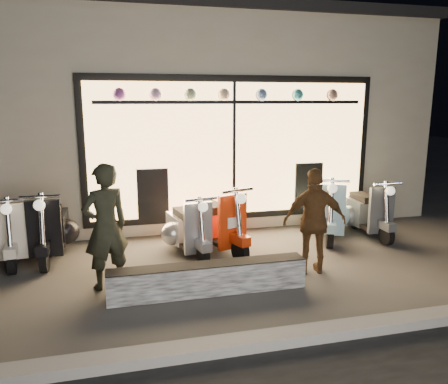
% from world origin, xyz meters
% --- Properties ---
extents(ground, '(40.00, 40.00, 0.00)m').
position_xyz_m(ground, '(0.00, 0.00, 0.00)').
color(ground, '#383533').
rests_on(ground, ground).
extents(kerb, '(40.00, 0.25, 0.12)m').
position_xyz_m(kerb, '(0.00, -2.00, 0.06)').
color(kerb, slate).
rests_on(kerb, ground).
extents(shop_building, '(10.20, 6.23, 4.20)m').
position_xyz_m(shop_building, '(0.00, 4.98, 2.10)').
color(shop_building, beige).
rests_on(shop_building, ground).
extents(graffiti_barrier, '(2.54, 0.28, 0.40)m').
position_xyz_m(graffiti_barrier, '(-0.23, -0.65, 0.20)').
color(graffiti_barrier, black).
rests_on(graffiti_barrier, ground).
extents(scooter_silver, '(0.61, 1.39, 0.99)m').
position_xyz_m(scooter_silver, '(-0.25, 0.97, 0.40)').
color(scooter_silver, black).
rests_on(scooter_silver, ground).
extents(scooter_red, '(0.80, 1.51, 1.08)m').
position_xyz_m(scooter_red, '(0.22, 1.06, 0.43)').
color(scooter_red, black).
rests_on(scooter_red, ground).
extents(scooter_black, '(0.48, 1.49, 1.07)m').
position_xyz_m(scooter_black, '(-2.37, 1.39, 0.43)').
color(scooter_black, black).
rests_on(scooter_black, ground).
extents(scooter_cream, '(0.57, 1.45, 1.03)m').
position_xyz_m(scooter_cream, '(-2.91, 1.39, 0.42)').
color(scooter_cream, black).
rests_on(scooter_cream, ground).
extents(scooter_blue, '(0.91, 1.52, 1.11)m').
position_xyz_m(scooter_blue, '(2.43, 1.32, 0.45)').
color(scooter_blue, black).
rests_on(scooter_blue, ground).
extents(scooter_grey, '(0.46, 1.43, 1.03)m').
position_xyz_m(scooter_grey, '(3.14, 1.23, 0.41)').
color(scooter_grey, black).
rests_on(scooter_grey, ground).
extents(man, '(0.71, 0.61, 1.66)m').
position_xyz_m(man, '(-1.48, -0.13, 0.83)').
color(man, black).
rests_on(man, ground).
extents(woman, '(0.94, 0.54, 1.51)m').
position_xyz_m(woman, '(1.37, -0.32, 0.76)').
color(woman, '#57361B').
rests_on(woman, ground).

